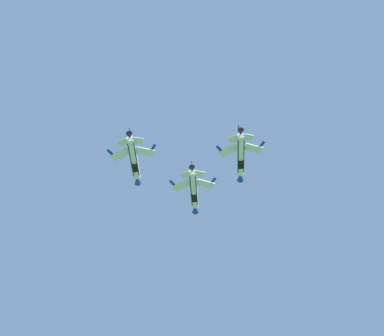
# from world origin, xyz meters

# --- Properties ---
(fighter_jet_lead) EXTENTS (10.47, 15.89, 4.36)m
(fighter_jet_lead) POSITION_xyz_m (14.51, 99.76, 92.37)
(fighter_jet_lead) COLOR white
(fighter_jet_left_wing) EXTENTS (10.42, 15.89, 4.38)m
(fighter_jet_left_wing) POSITION_xyz_m (0.19, 91.72, 92.77)
(fighter_jet_left_wing) COLOR white
(fighter_jet_right_wing) EXTENTS (10.44, 15.89, 4.38)m
(fighter_jet_right_wing) POSITION_xyz_m (23.14, 88.00, 93.27)
(fighter_jet_right_wing) COLOR white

